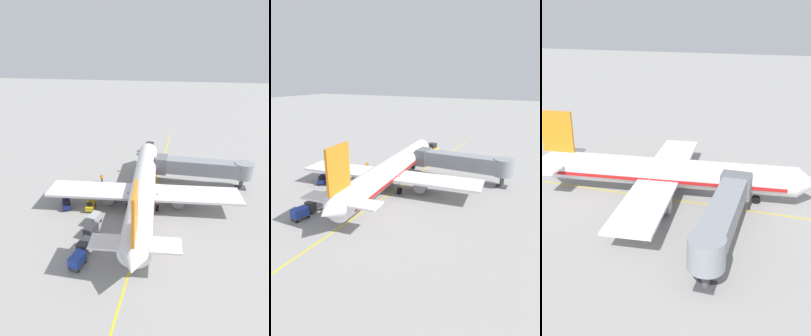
# 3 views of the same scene
# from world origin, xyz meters

# --- Properties ---
(ground_plane) EXTENTS (400.00, 400.00, 0.00)m
(ground_plane) POSITION_xyz_m (0.00, 0.00, 0.00)
(ground_plane) COLOR gray
(gate_lead_in_line) EXTENTS (0.24, 80.00, 0.01)m
(gate_lead_in_line) POSITION_xyz_m (0.00, 0.00, 0.00)
(gate_lead_in_line) COLOR gold
(gate_lead_in_line) RESTS_ON ground
(parked_airliner) EXTENTS (30.39, 37.34, 10.63)m
(parked_airliner) POSITION_xyz_m (-1.02, -1.32, 3.19)
(parked_airliner) COLOR silver
(parked_airliner) RESTS_ON ground
(jet_bridge) EXTENTS (17.27, 3.50, 4.98)m
(jet_bridge) POSITION_xyz_m (8.39, 7.92, 3.46)
(jet_bridge) COLOR gray
(jet_bridge) RESTS_ON ground
(baggage_tug_lead) EXTENTS (1.67, 2.67, 1.62)m
(baggage_tug_lead) POSITION_xyz_m (-8.89, -4.42, 0.71)
(baggage_tug_lead) COLOR gold
(baggage_tug_lead) RESTS_ON ground
(baggage_tug_trailing) EXTENTS (2.21, 2.77, 1.62)m
(baggage_tug_trailing) POSITION_xyz_m (-12.83, -4.82, 0.71)
(baggage_tug_trailing) COLOR navy
(baggage_tug_trailing) RESTS_ON ground
(baggage_tug_spare) EXTENTS (2.24, 2.77, 1.62)m
(baggage_tug_spare) POSITION_xyz_m (-6.59, 1.63, 0.71)
(baggage_tug_spare) COLOR #1E339E
(baggage_tug_spare) RESTS_ON ground
(baggage_cart_front) EXTENTS (1.69, 2.98, 1.58)m
(baggage_cart_front) POSITION_xyz_m (-6.93, -8.09, 0.95)
(baggage_cart_front) COLOR #4C4C51
(baggage_cart_front) RESTS_ON ground
(baggage_cart_second_in_train) EXTENTS (1.69, 2.98, 1.58)m
(baggage_cart_second_in_train) POSITION_xyz_m (-6.50, -10.76, 0.95)
(baggage_cart_second_in_train) COLOR #4C4C51
(baggage_cart_second_in_train) RESTS_ON ground
(baggage_cart_third_in_train) EXTENTS (1.69, 2.98, 1.58)m
(baggage_cart_third_in_train) POSITION_xyz_m (-6.16, -13.77, 0.95)
(baggage_cart_third_in_train) COLOR #4C4C51
(baggage_cart_third_in_train) RESTS_ON ground
(baggage_cart_tail_end) EXTENTS (1.69, 2.98, 1.58)m
(baggage_cart_tail_end) POSITION_xyz_m (-6.03, -16.38, 0.95)
(baggage_cart_tail_end) COLOR #4C4C51
(baggage_cart_tail_end) RESTS_ON ground
(ground_crew_wing_walker) EXTENTS (0.71, 0.35, 1.69)m
(ground_crew_wing_walker) POSITION_xyz_m (-5.87, -2.06, 0.95)
(ground_crew_wing_walker) COLOR #232328
(ground_crew_wing_walker) RESTS_ON ground
(ground_crew_loader) EXTENTS (0.57, 0.58, 1.69)m
(ground_crew_loader) POSITION_xyz_m (-10.15, 4.97, 0.95)
(ground_crew_loader) COLOR #232328
(ground_crew_loader) RESTS_ON ground
(safety_cone_nose_left) EXTENTS (0.36, 0.36, 0.59)m
(safety_cone_nose_left) POSITION_xyz_m (-8.33, 10.57, 0.29)
(safety_cone_nose_left) COLOR black
(safety_cone_nose_left) RESTS_ON ground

